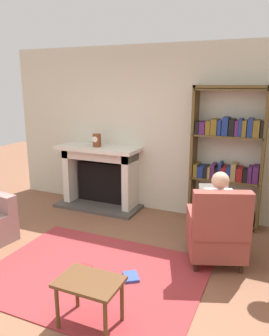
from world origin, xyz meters
TOP-DOWN VIEW (x-y plane):
  - ground at (0.00, 0.00)m, footprint 14.00×14.00m
  - back_wall at (0.00, 2.55)m, footprint 5.60×0.10m
  - area_rug at (0.00, 0.30)m, footprint 2.40×1.80m
  - fireplace at (-1.02, 2.30)m, footprint 1.46×0.64m
  - mantel_clock at (-1.03, 2.20)m, footprint 0.14×0.14m
  - bookshelf at (1.09, 2.33)m, footprint 1.03×0.32m
  - armchair_reading at (1.21, 1.09)m, footprint 0.82×0.81m
  - seated_reader at (1.16, 1.20)m, footprint 0.49×0.59m
  - side_table at (0.38, -0.40)m, footprint 0.56×0.39m
  - scattered_books at (0.13, 0.36)m, footprint 0.80×0.32m

SIDE VIEW (x-z plane):
  - ground at x=0.00m, z-range 0.00..0.00m
  - area_rug at x=0.00m, z-range 0.00..0.01m
  - scattered_books at x=0.13m, z-range 0.01..0.05m
  - side_table at x=0.38m, z-range 0.15..0.60m
  - armchair_reading at x=1.21m, z-range -0.06..0.91m
  - fireplace at x=-1.02m, z-range 0.03..1.10m
  - seated_reader at x=1.16m, z-range 0.05..1.19m
  - bookshelf at x=1.09m, z-range -0.05..2.03m
  - mantel_clock at x=-1.03m, z-range 1.07..1.29m
  - back_wall at x=0.00m, z-range 0.00..2.70m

